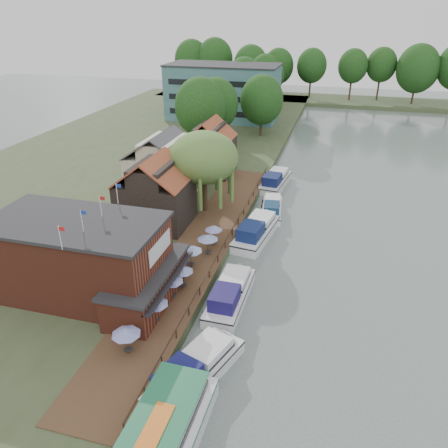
% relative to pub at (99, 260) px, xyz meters
% --- Properties ---
extents(ground, '(260.00, 260.00, 0.00)m').
position_rel_pub_xyz_m(ground, '(14.00, 1.00, -4.65)').
color(ground, '#4F5C58').
rests_on(ground, ground).
extents(land_bank, '(50.00, 140.00, 1.00)m').
position_rel_pub_xyz_m(land_bank, '(-16.00, 36.00, -4.15)').
color(land_bank, '#384728').
rests_on(land_bank, ground).
extents(quay_deck, '(6.00, 50.00, 0.10)m').
position_rel_pub_xyz_m(quay_deck, '(6.00, 11.00, -3.60)').
color(quay_deck, '#47301E').
rests_on(quay_deck, land_bank).
extents(quay_rail, '(0.20, 49.00, 1.00)m').
position_rel_pub_xyz_m(quay_rail, '(8.70, 11.50, -3.15)').
color(quay_rail, black).
rests_on(quay_rail, land_bank).
extents(pub, '(20.00, 11.00, 7.30)m').
position_rel_pub_xyz_m(pub, '(0.00, 0.00, 0.00)').
color(pub, maroon).
rests_on(pub, land_bank).
extents(hotel_block, '(25.40, 12.40, 12.30)m').
position_rel_pub_xyz_m(hotel_block, '(-8.00, 71.00, 2.50)').
color(hotel_block, '#38666B').
rests_on(hotel_block, land_bank).
extents(cottage_a, '(8.60, 7.60, 8.50)m').
position_rel_pub_xyz_m(cottage_a, '(-1.00, 15.00, 0.60)').
color(cottage_a, black).
rests_on(cottage_a, land_bank).
extents(cottage_b, '(9.60, 8.60, 8.50)m').
position_rel_pub_xyz_m(cottage_b, '(-4.00, 25.00, 0.60)').
color(cottage_b, beige).
rests_on(cottage_b, land_bank).
extents(cottage_c, '(7.60, 7.60, 8.50)m').
position_rel_pub_xyz_m(cottage_c, '(0.00, 34.00, 0.60)').
color(cottage_c, black).
rests_on(cottage_c, land_bank).
extents(willow, '(8.60, 8.60, 10.43)m').
position_rel_pub_xyz_m(willow, '(3.50, 20.00, 1.56)').
color(willow, '#476B2D').
rests_on(willow, land_bank).
extents(umbrella_0, '(2.23, 2.23, 2.38)m').
position_rel_pub_xyz_m(umbrella_0, '(5.77, -6.53, -2.36)').
color(umbrella_0, navy).
rests_on(umbrella_0, quay_deck).
extents(umbrella_1, '(2.31, 2.31, 2.38)m').
position_rel_pub_xyz_m(umbrella_1, '(6.34, -2.58, -2.36)').
color(umbrella_1, navy).
rests_on(umbrella_1, quay_deck).
extents(umbrella_2, '(2.24, 2.24, 2.38)m').
position_rel_pub_xyz_m(umbrella_2, '(6.43, 0.88, -2.36)').
color(umbrella_2, navy).
rests_on(umbrella_2, quay_deck).
extents(umbrella_3, '(2.02, 2.02, 2.38)m').
position_rel_pub_xyz_m(umbrella_3, '(6.86, 2.67, -2.36)').
color(umbrella_3, navy).
rests_on(umbrella_3, quay_deck).
extents(umbrella_4, '(2.34, 2.34, 2.38)m').
position_rel_pub_xyz_m(umbrella_4, '(6.35, 6.44, -2.36)').
color(umbrella_4, navy).
rests_on(umbrella_4, quay_deck).
extents(umbrella_5, '(2.24, 2.24, 2.38)m').
position_rel_pub_xyz_m(umbrella_5, '(7.25, 9.22, -2.36)').
color(umbrella_5, navy).
rests_on(umbrella_5, quay_deck).
extents(umbrella_6, '(1.96, 1.96, 2.38)m').
position_rel_pub_xyz_m(umbrella_6, '(7.25, 11.45, -2.36)').
color(umbrella_6, navy).
rests_on(umbrella_6, quay_deck).
extents(cruiser_0, '(6.51, 10.86, 2.52)m').
position_rel_pub_xyz_m(cruiser_0, '(11.20, -6.66, -3.39)').
color(cruiser_0, silver).
rests_on(cruiser_0, ground).
extents(cruiser_1, '(3.39, 10.25, 2.49)m').
position_rel_pub_xyz_m(cruiser_1, '(11.27, 3.18, -3.40)').
color(cruiser_1, white).
rests_on(cruiser_1, ground).
extents(cruiser_2, '(4.89, 11.21, 2.67)m').
position_rel_pub_xyz_m(cruiser_2, '(11.10, 16.13, -3.32)').
color(cruiser_2, white).
rests_on(cruiser_2, ground).
extents(cruiser_3, '(4.03, 9.28, 2.14)m').
position_rel_pub_xyz_m(cruiser_3, '(11.74, 23.48, -3.58)').
color(cruiser_3, white).
rests_on(cruiser_3, ground).
extents(cruiser_4, '(4.41, 10.65, 2.53)m').
position_rel_pub_xyz_m(cruiser_4, '(10.58, 33.42, -3.39)').
color(cruiser_4, silver).
rests_on(cruiser_4, ground).
extents(swan, '(0.44, 0.44, 0.44)m').
position_rel_pub_xyz_m(swan, '(12.03, -11.66, -4.43)').
color(swan, white).
rests_on(swan, ground).
extents(bank_tree_0, '(8.89, 8.89, 13.25)m').
position_rel_pub_xyz_m(bank_tree_0, '(-4.80, 44.14, 2.97)').
color(bank_tree_0, '#143811').
rests_on(bank_tree_0, land_bank).
extents(bank_tree_1, '(8.55, 8.55, 12.31)m').
position_rel_pub_xyz_m(bank_tree_1, '(-4.01, 51.01, 2.50)').
color(bank_tree_1, '#143811').
rests_on(bank_tree_1, land_bank).
extents(bank_tree_2, '(8.56, 8.56, 12.11)m').
position_rel_pub_xyz_m(bank_tree_2, '(3.45, 58.16, 2.41)').
color(bank_tree_2, '#143811').
rests_on(bank_tree_2, land_bank).
extents(bank_tree_3, '(8.69, 8.69, 13.24)m').
position_rel_pub_xyz_m(bank_tree_3, '(-4.84, 78.57, 2.97)').
color(bank_tree_3, '#143811').
rests_on(bank_tree_3, land_bank).
extents(bank_tree_4, '(7.59, 7.59, 13.26)m').
position_rel_pub_xyz_m(bank_tree_4, '(-1.25, 87.01, 2.98)').
color(bank_tree_4, '#143811').
rests_on(bank_tree_4, land_bank).
extents(bank_tree_5, '(6.77, 6.77, 10.55)m').
position_rel_pub_xyz_m(bank_tree_5, '(-0.86, 96.42, 1.63)').
color(bank_tree_5, '#143811').
rests_on(bank_tree_5, land_bank).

